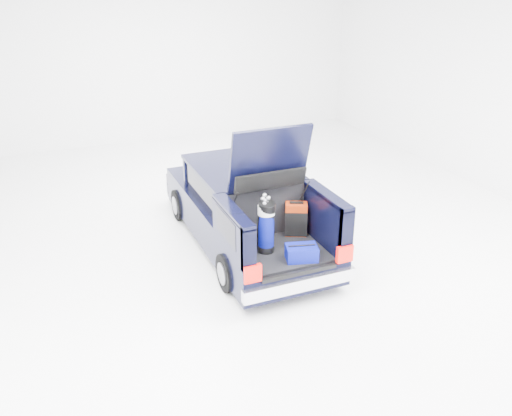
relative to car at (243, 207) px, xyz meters
name	(u,v)px	position (x,y,z in m)	size (l,w,h in m)	color
ground	(246,243)	(0.00, -0.11, -0.67)	(14.00, 14.00, 0.00)	white
car	(243,207)	(0.00, 0.00, 0.00)	(1.87, 4.65, 2.47)	black
red_suitcase	(296,219)	(0.46, -1.19, 0.20)	(0.41, 0.36, 0.58)	maroon
black_golf_bag	(266,226)	(-0.21, -1.49, 0.34)	(0.29, 0.40, 0.93)	black
blue_golf_bag	(266,228)	(-0.21, -1.53, 0.32)	(0.34, 0.34, 0.86)	black
blue_duffel	(302,253)	(0.17, -1.97, 0.04)	(0.53, 0.41, 0.24)	#040967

